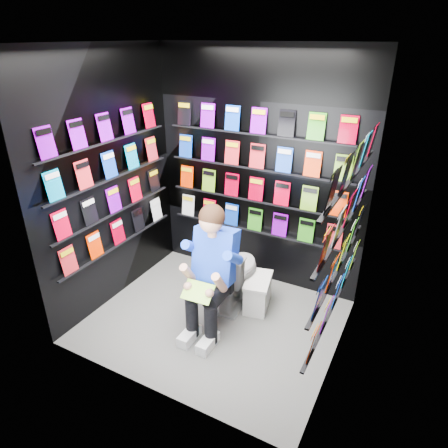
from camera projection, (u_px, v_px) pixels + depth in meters
The scene contains 14 objects.
floor at pixel (214, 321), 4.09m from camera, with size 2.40×2.40×0.00m, color slate.
ceiling at pixel (211, 43), 2.97m from camera, with size 2.40×2.40×0.00m, color white.
wall_back at pixel (258, 173), 4.33m from camera, with size 2.40×0.04×2.60m, color black.
wall_front at pixel (141, 253), 2.73m from camera, with size 2.40×0.04×2.60m, color black.
wall_left at pixel (109, 182), 4.04m from camera, with size 0.04×2.00×2.60m, color black.
wall_right at pixel (351, 232), 3.02m from camera, with size 0.04×2.00×2.60m, color black.
comics_back at pixel (257, 173), 4.30m from camera, with size 2.10×0.06×1.37m, color red, non-canonical shape.
comics_left at pixel (112, 182), 4.02m from camera, with size 0.06×1.70×1.37m, color red, non-canonical shape.
comics_right at pixel (347, 231), 3.03m from camera, with size 0.06×1.70×1.37m, color red, non-canonical shape.
toilet at pixel (234, 273), 4.23m from camera, with size 0.42×0.75×0.73m, color white.
longbox at pixel (258, 294), 4.25m from camera, with size 0.23×0.42×0.31m, color silver.
longbox_lid at pixel (258, 280), 4.17m from camera, with size 0.25×0.44×0.03m, color silver.
reader at pixel (217, 255), 3.75m from camera, with size 0.53×0.78×1.43m, color #0D32C6, non-canonical shape.
held_comic at pixel (198, 292), 3.56m from camera, with size 0.28×0.01×0.20m, color green.
Camera 1 is at (1.62, -2.84, 2.65)m, focal length 32.00 mm.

